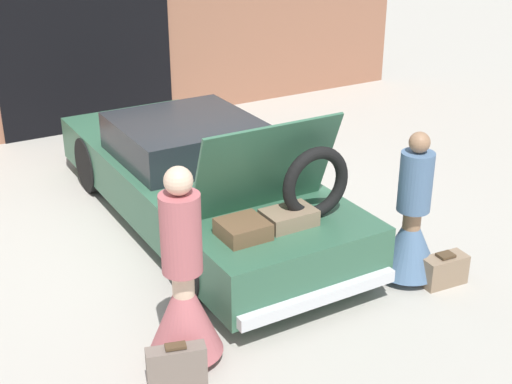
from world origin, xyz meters
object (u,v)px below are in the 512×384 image
person_right (411,228)px  suitcase_beside_left_person (177,367)px  person_left (184,295)px  car (198,178)px  suitcase_beside_right_person (444,270)px

person_right → suitcase_beside_left_person: person_right is taller
person_left → car: bearing=159.5°
person_right → suitcase_beside_left_person: bearing=95.2°
car → suitcase_beside_left_person: (-1.49, -2.63, -0.36)m
person_left → person_right: (2.52, 0.08, -0.07)m
car → suitcase_beside_left_person: bearing=-119.5°
car → person_left: size_ratio=2.83×
car → suitcase_beside_right_person: 2.96m
car → suitcase_beside_left_person: size_ratio=10.00×
person_right → suitcase_beside_right_person: (0.23, -0.28, -0.40)m
suitcase_beside_left_person → person_right: bearing=7.9°
person_right → suitcase_beside_right_person: bearing=-144.0°
suitcase_beside_left_person → car: bearing=60.5°
person_left → suitcase_beside_right_person: bearing=93.7°
car → person_right: size_ratio=3.18×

